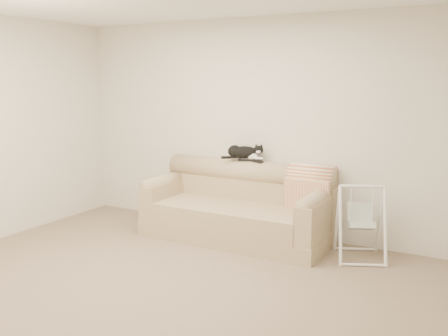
% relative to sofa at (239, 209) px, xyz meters
% --- Properties ---
extents(ground_plane, '(5.00, 5.00, 0.00)m').
position_rel_sofa_xyz_m(ground_plane, '(0.03, -1.62, -0.35)').
color(ground_plane, '#7D6A55').
rests_on(ground_plane, ground).
extents(room_shell, '(5.04, 4.04, 2.60)m').
position_rel_sofa_xyz_m(room_shell, '(0.03, -1.62, 1.18)').
color(room_shell, beige).
rests_on(room_shell, ground).
extents(sofa, '(2.20, 0.93, 0.90)m').
position_rel_sofa_xyz_m(sofa, '(0.00, 0.00, 0.00)').
color(sofa, tan).
rests_on(sofa, ground).
extents(remote_a, '(0.19, 0.10, 0.03)m').
position_rel_sofa_xyz_m(remote_a, '(-0.03, 0.23, 0.56)').
color(remote_a, black).
rests_on(remote_a, sofa).
extents(remote_b, '(0.18, 0.09, 0.02)m').
position_rel_sofa_xyz_m(remote_b, '(0.13, 0.22, 0.56)').
color(remote_b, black).
rests_on(remote_b, sofa).
extents(tuxedo_cat, '(0.51, 0.31, 0.20)m').
position_rel_sofa_xyz_m(tuxedo_cat, '(-0.05, 0.24, 0.65)').
color(tuxedo_cat, black).
rests_on(tuxedo_cat, sofa).
extents(throw_blanket, '(0.52, 0.38, 0.58)m').
position_rel_sofa_xyz_m(throw_blanket, '(0.81, 0.23, 0.37)').
color(throw_blanket, '#C56433').
rests_on(throw_blanket, sofa).
extents(baby_swing, '(0.65, 0.67, 0.80)m').
position_rel_sofa_xyz_m(baby_swing, '(1.45, -0.01, 0.05)').
color(baby_swing, white).
rests_on(baby_swing, ground).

